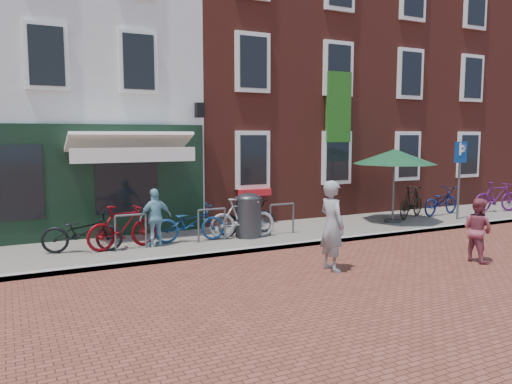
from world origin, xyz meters
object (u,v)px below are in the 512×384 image
boy (478,230)px  bicycle_3 (242,218)px  bicycle_1 (123,227)px  bicycle_4 (247,217)px  parking_sign (460,166)px  bicycle_2 (190,223)px  bicycle_5 (411,202)px  cafe_person (156,218)px  litter_bin (248,213)px  bicycle_0 (82,232)px  bicycle_7 (496,197)px  parasol (395,154)px  bicycle_6 (441,201)px  woman (332,226)px

boy → bicycle_3: (-3.69, 4.09, -0.08)m
bicycle_1 → bicycle_4: 3.31m
parking_sign → bicycle_2: parking_sign is taller
bicycle_5 → bicycle_1: bearing=67.8°
parking_sign → cafe_person: 9.54m
litter_bin → cafe_person: bearing=179.9°
litter_bin → bicycle_3: (-0.19, -0.04, -0.12)m
bicycle_0 → bicycle_5: bearing=-74.2°
boy → cafe_person: cafe_person is taller
bicycle_1 → bicycle_7: (12.68, -0.02, 0.00)m
parasol → bicycle_7: bearing=0.0°
bicycle_0 → bicycle_6: 11.31m
parasol → bicycle_2: parasol is taller
woman → bicycle_3: (-0.45, 3.28, -0.30)m
cafe_person → litter_bin: bearing=171.1°
parasol → bicycle_2: bearing=179.0°
cafe_person → bicycle_4: size_ratio=0.78×
boy → bicycle_4: boy is taller
bicycle_5 → bicycle_2: bearing=67.5°
boy → bicycle_6: size_ratio=0.78×
bicycle_4 → bicycle_6: (7.12, 0.05, 0.00)m
litter_bin → bicycle_4: litter_bin is taller
parasol → bicycle_0: bearing=179.3°
bicycle_3 → bicycle_5: same height
bicycle_7 → parasol: bearing=103.7°
woman → bicycle_2: woman is taller
bicycle_2 → bicycle_0: bearing=95.9°
boy → bicycle_7: boy is taller
litter_bin → bicycle_1: bearing=178.8°
bicycle_6 → bicycle_7: bicycle_7 is taller
bicycle_2 → bicycle_6: same height
woman → bicycle_7: bearing=-71.5°
parking_sign → boy: bearing=-134.2°
parking_sign → bicycle_1: 10.31m
bicycle_0 → bicycle_7: bicycle_7 is taller
parking_sign → woman: 7.40m
bicycle_6 → parasol: bearing=88.0°
litter_bin → cafe_person: 2.43m
bicycle_2 → boy: bearing=-124.6°
bicycle_1 → bicycle_2: bicycle_1 is taller
bicycle_5 → bicycle_7: same height
litter_bin → bicycle_3: litter_bin is taller
parasol → bicycle_7: (4.62, 0.00, -1.55)m
parking_sign → bicycle_4: 7.09m
cafe_person → bicycle_1: size_ratio=0.81×
bicycle_1 → bicycle_6: (10.42, 0.31, -0.05)m
bicycle_2 → bicycle_7: (11.03, -0.11, 0.05)m
bicycle_2 → bicycle_6: size_ratio=1.00×
parking_sign → boy: (-3.55, -3.65, -1.07)m
parking_sign → litter_bin: bearing=176.0°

